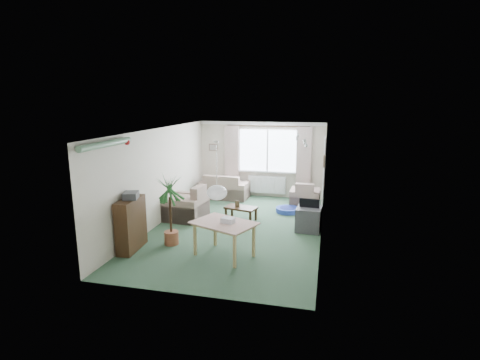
% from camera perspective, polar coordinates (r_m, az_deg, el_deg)
% --- Properties ---
extents(ground, '(6.50, 6.50, 0.00)m').
position_cam_1_polar(ground, '(9.20, -0.44, -7.40)').
color(ground, '#305039').
extents(window, '(1.80, 0.03, 1.30)m').
position_cam_1_polar(window, '(11.90, 4.22, 4.51)').
color(window, white).
extents(curtain_rod, '(2.60, 0.03, 0.03)m').
position_cam_1_polar(curtain_rod, '(11.75, 4.22, 8.18)').
color(curtain_rod, black).
extents(curtain_left, '(0.45, 0.08, 2.00)m').
position_cam_1_polar(curtain_left, '(12.07, -1.28, 3.54)').
color(curtain_left, beige).
extents(curtain_right, '(0.45, 0.08, 2.00)m').
position_cam_1_polar(curtain_right, '(11.71, 9.69, 3.10)').
color(curtain_right, beige).
extents(radiator, '(1.20, 0.10, 0.55)m').
position_cam_1_polar(radiator, '(12.06, 4.11, -0.70)').
color(radiator, white).
extents(doorway, '(0.03, 0.95, 2.00)m').
position_cam_1_polar(doorway, '(10.82, 12.66, 0.78)').
color(doorway, black).
extents(pendant_lamp, '(0.36, 0.36, 0.36)m').
position_cam_1_polar(pendant_lamp, '(6.60, -3.55, -1.93)').
color(pendant_lamp, white).
extents(tinsel_garland, '(1.60, 1.60, 0.12)m').
position_cam_1_polar(tinsel_garland, '(7.35, -19.72, 5.18)').
color(tinsel_garland, '#196626').
extents(bauble_cluster_a, '(0.20, 0.20, 0.20)m').
position_cam_1_polar(bauble_cluster_a, '(9.39, 8.66, 6.76)').
color(bauble_cluster_a, silver).
extents(bauble_cluster_b, '(0.20, 0.20, 0.20)m').
position_cam_1_polar(bauble_cluster_b, '(8.18, 10.04, 5.92)').
color(bauble_cluster_b, silver).
extents(wall_picture_back, '(0.28, 0.03, 0.22)m').
position_cam_1_polar(wall_picture_back, '(12.31, -4.10, 5.00)').
color(wall_picture_back, brown).
extents(wall_picture_right, '(0.03, 0.24, 0.30)m').
position_cam_1_polar(wall_picture_right, '(9.74, 12.68, 2.82)').
color(wall_picture_right, brown).
extents(sofa, '(1.56, 0.87, 0.76)m').
position_cam_1_polar(sofa, '(11.92, -2.42, -0.93)').
color(sofa, beige).
rests_on(sofa, ground).
extents(armchair_corner, '(0.85, 0.80, 0.75)m').
position_cam_1_polar(armchair_corner, '(11.09, 9.89, -2.13)').
color(armchair_corner, beige).
rests_on(armchair_corner, ground).
extents(armchair_left, '(1.02, 1.07, 0.90)m').
position_cam_1_polar(armchair_left, '(9.92, -8.27, -3.36)').
color(armchair_left, tan).
rests_on(armchair_left, ground).
extents(coffee_table, '(0.88, 0.61, 0.36)m').
position_cam_1_polar(coffee_table, '(9.76, 0.14, -5.13)').
color(coffee_table, black).
rests_on(coffee_table, ground).
extents(photo_frame, '(0.12, 0.04, 0.16)m').
position_cam_1_polar(photo_frame, '(9.69, -0.42, -3.66)').
color(photo_frame, '#4D3F27').
rests_on(photo_frame, coffee_table).
extents(bookshelf, '(0.36, 0.91, 1.09)m').
position_cam_1_polar(bookshelf, '(8.14, -16.28, -6.50)').
color(bookshelf, black).
rests_on(bookshelf, ground).
extents(hifi_box, '(0.37, 0.42, 0.14)m').
position_cam_1_polar(hifi_box, '(7.97, -16.31, -2.27)').
color(hifi_box, '#3B3C40').
rests_on(hifi_box, bookshelf).
extents(houseplant, '(0.82, 0.82, 1.54)m').
position_cam_1_polar(houseplant, '(8.15, -10.57, -4.52)').
color(houseplant, '#1C541E').
rests_on(houseplant, ground).
extents(dining_table, '(1.29, 1.10, 0.69)m').
position_cam_1_polar(dining_table, '(7.57, -2.43, -9.08)').
color(dining_table, tan).
rests_on(dining_table, ground).
extents(gift_box, '(0.29, 0.24, 0.12)m').
position_cam_1_polar(gift_box, '(7.41, -1.83, -6.23)').
color(gift_box, silver).
rests_on(gift_box, dining_table).
extents(tv_cube, '(0.62, 0.67, 0.57)m').
position_cam_1_polar(tv_cube, '(9.15, 10.45, -5.84)').
color(tv_cube, '#37383C').
rests_on(tv_cube, ground).
extents(pet_bed, '(0.67, 0.67, 0.13)m').
position_cam_1_polar(pet_bed, '(10.55, 7.27, -4.55)').
color(pet_bed, navy).
rests_on(pet_bed, ground).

